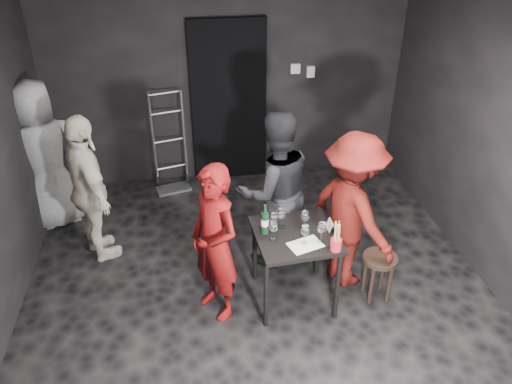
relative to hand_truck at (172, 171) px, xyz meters
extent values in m
cube|color=black|center=(0.79, -2.24, -0.23)|extent=(4.50, 5.00, 0.02)
cube|color=silver|center=(0.79, -2.24, 2.47)|extent=(4.50, 5.00, 0.02)
cube|color=black|center=(0.79, 0.26, 1.12)|extent=(4.50, 0.04, 2.70)
cube|color=black|center=(3.04, -2.24, 1.12)|extent=(0.04, 5.00, 2.70)
cube|color=black|center=(0.79, 0.20, 0.82)|extent=(0.95, 0.10, 2.10)
cube|color=#B7B7B2|center=(1.64, 0.21, 1.22)|extent=(0.12, 0.06, 0.12)
cube|color=#B7B7B2|center=(1.84, 0.21, 1.17)|extent=(0.10, 0.06, 0.14)
cylinder|color=#B2B2B7|center=(-0.19, 0.05, 0.42)|extent=(0.03, 0.03, 1.30)
cylinder|color=#B2B2B7|center=(0.19, 0.05, 0.42)|extent=(0.03, 0.03, 1.30)
cube|color=#B2B2B7|center=(0.00, -0.08, -0.22)|extent=(0.43, 0.24, 0.03)
cylinder|color=black|center=(-0.19, 0.08, -0.15)|extent=(0.04, 0.16, 0.16)
cylinder|color=black|center=(0.19, 0.08, -0.15)|extent=(0.04, 0.16, 0.16)
cube|color=black|center=(1.10, -2.30, 0.50)|extent=(0.72, 0.72, 0.04)
cylinder|color=black|center=(0.78, -2.62, 0.12)|extent=(0.04, 0.04, 0.71)
cylinder|color=black|center=(1.42, -2.62, 0.12)|extent=(0.04, 0.04, 0.71)
cylinder|color=black|center=(0.78, -1.98, 0.12)|extent=(0.04, 0.04, 0.71)
cylinder|color=black|center=(1.42, -1.98, 0.12)|extent=(0.04, 0.04, 0.71)
cylinder|color=#39291E|center=(1.88, -2.41, 0.22)|extent=(0.32, 0.32, 0.04)
cylinder|color=#39291E|center=(1.97, -2.33, -0.03)|extent=(0.04, 0.04, 0.41)
cylinder|color=#39291E|center=(1.80, -2.33, -0.03)|extent=(0.04, 0.04, 0.41)
cylinder|color=#39291E|center=(1.80, -2.50, -0.03)|extent=(0.04, 0.04, 0.41)
cylinder|color=#39291E|center=(1.97, -2.50, -0.03)|extent=(0.04, 0.04, 0.41)
imported|color=maroon|center=(0.38, -2.35, 0.52)|extent=(0.60, 0.65, 1.50)
imported|color=black|center=(1.02, -1.68, 0.68)|extent=(0.96, 0.64, 1.82)
imported|color=#59110D|center=(1.68, -2.11, 0.60)|extent=(0.90, 1.19, 1.66)
imported|color=beige|center=(-0.79, -1.33, 0.61)|extent=(0.86, 1.09, 1.68)
imported|color=gray|center=(-1.34, -0.61, 0.75)|extent=(1.09, 0.85, 1.97)
cube|color=white|center=(1.14, -2.49, 0.52)|extent=(0.33, 0.27, 0.00)
cylinder|color=black|center=(0.83, -2.25, 0.62)|extent=(0.07, 0.07, 0.21)
cylinder|color=black|center=(0.83, -2.25, 0.77)|extent=(0.03, 0.03, 0.08)
cylinder|color=white|center=(0.83, -2.25, 0.63)|extent=(0.07, 0.07, 0.07)
cylinder|color=red|center=(1.38, -2.59, 0.57)|extent=(0.10, 0.10, 0.11)
camera|label=1|loc=(0.18, -5.81, 3.12)|focal=35.00mm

